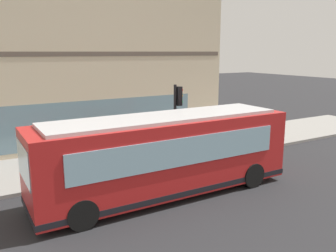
# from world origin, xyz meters

# --- Properties ---
(ground) EXTENTS (120.00, 120.00, 0.00)m
(ground) POSITION_xyz_m (0.00, 0.00, 0.00)
(ground) COLOR #262628
(sidewalk_curb) EXTENTS (4.79, 40.00, 0.15)m
(sidewalk_curb) POSITION_xyz_m (5.00, 0.00, 0.07)
(sidewalk_curb) COLOR gray
(sidewalk_curb) RESTS_ON ground
(building_corner) EXTENTS (8.43, 16.40, 9.57)m
(building_corner) POSITION_xyz_m (11.58, 0.00, 4.78)
(building_corner) COLOR beige
(building_corner) RESTS_ON ground
(city_bus_nearside) EXTENTS (2.63, 10.05, 3.07)m
(city_bus_nearside) POSITION_xyz_m (0.02, 0.14, 1.55)
(city_bus_nearside) COLOR red
(city_bus_nearside) RESTS_ON ground
(traffic_light_near_corner) EXTENTS (0.32, 0.49, 3.73)m
(traffic_light_near_corner) POSITION_xyz_m (2.98, -2.23, 2.75)
(traffic_light_near_corner) COLOR black
(traffic_light_near_corner) RESTS_ON sidewalk_curb
(fire_hydrant) EXTENTS (0.35, 0.35, 0.74)m
(fire_hydrant) POSITION_xyz_m (4.24, -3.81, 0.51)
(fire_hydrant) COLOR red
(fire_hydrant) RESTS_ON sidewalk_curb
(pedestrian_near_building_entrance) EXTENTS (0.32, 0.32, 1.78)m
(pedestrian_near_building_entrance) POSITION_xyz_m (4.94, -7.43, 1.18)
(pedestrian_near_building_entrance) COLOR #3359A5
(pedestrian_near_building_entrance) RESTS_ON sidewalk_curb
(pedestrian_near_hydrant) EXTENTS (0.32, 0.32, 1.66)m
(pedestrian_near_hydrant) POSITION_xyz_m (6.38, 0.16, 1.10)
(pedestrian_near_hydrant) COLOR black
(pedestrian_near_hydrant) RESTS_ON sidewalk_curb
(pedestrian_walking_along_curb) EXTENTS (0.32, 0.32, 1.54)m
(pedestrian_walking_along_curb) POSITION_xyz_m (4.73, 1.73, 1.03)
(pedestrian_walking_along_curb) COLOR silver
(pedestrian_walking_along_curb) RESTS_ON sidewalk_curb
(newspaper_vending_box) EXTENTS (0.44, 0.43, 0.90)m
(newspaper_vending_box) POSITION_xyz_m (4.35, 3.46, 0.60)
(newspaper_vending_box) COLOR #197233
(newspaper_vending_box) RESTS_ON sidewalk_curb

